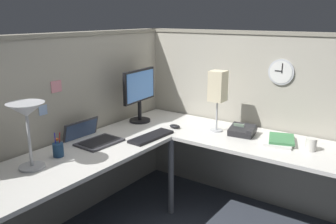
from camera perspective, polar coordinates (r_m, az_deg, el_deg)
The scene contains 16 objects.
cubicle_wall_back at distance 3.08m, azimuth -16.17°, elevation -2.68°, with size 2.57×0.12×1.58m.
cubicle_wall_right at distance 3.39m, azimuth 13.32°, elevation -0.84°, with size 0.12×2.37×1.58m.
desk at distance 2.69m, azimuth 0.44°, elevation -8.35°, with size 2.35×2.15×0.73m.
monitor at distance 3.33m, azimuth -4.62°, elevation 3.31°, with size 0.46×0.20×0.50m.
laptop at distance 2.93m, azimuth -12.24°, elevation -4.09°, with size 0.35×0.39×0.22m.
keyboard at distance 2.94m, azimuth -2.71°, elevation -3.98°, with size 0.43×0.14×0.02m, color black.
computer_mouse at distance 3.19m, azimuth 1.11°, elevation -2.32°, with size 0.06×0.10×0.03m, color black.
desk_lamp_dome at distance 2.43m, azimuth -21.78°, elevation -0.48°, with size 0.24×0.24×0.44m.
pen_cup at distance 2.67m, azimuth -17.24°, elevation -5.77°, with size 0.08×0.08×0.18m.
office_phone at distance 3.06m, azimuth 11.96°, elevation -3.01°, with size 0.21×0.22×0.11m.
book_stack at distance 2.96m, azimuth 17.61°, elevation -4.39°, with size 0.32×0.27×0.04m.
desk_lamp_paper at distance 3.05m, azimuth 8.00°, elevation 3.85°, with size 0.13×0.13×0.53m.
coffee_mug at distance 2.87m, azimuth 22.02°, elevation -4.86°, with size 0.08×0.08×0.10m, color silver.
wall_clock at distance 3.17m, azimuth 17.76°, elevation 6.14°, with size 0.04×0.22×0.22m.
pinned_note_leftmost at distance 2.89m, azimuth -17.51°, elevation 3.93°, with size 0.10×0.00×0.09m, color pink.
pinned_note_middle at distance 2.84m, azimuth -19.45°, elevation 0.29°, with size 0.07×0.00×0.08m, color #99B7E5.
Camera 1 is at (-2.18, -1.45, 1.70)m, focal length 37.92 mm.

